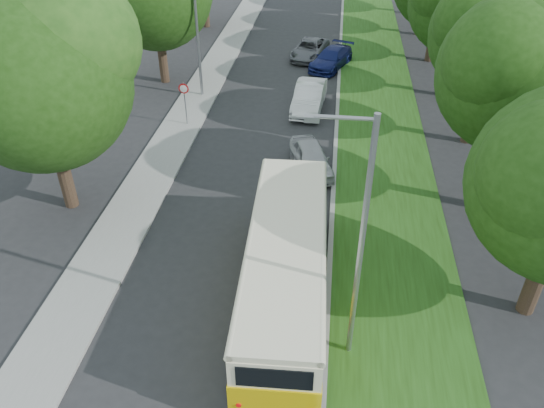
# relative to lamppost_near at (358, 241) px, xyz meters

# --- Properties ---
(ground) EXTENTS (120.00, 120.00, 0.00)m
(ground) POSITION_rel_lamppost_near_xyz_m (-4.21, 2.50, -4.37)
(ground) COLOR #28282A
(ground) RESTS_ON ground
(curb) EXTENTS (0.20, 70.00, 0.15)m
(curb) POSITION_rel_lamppost_near_xyz_m (-0.61, 7.50, -4.29)
(curb) COLOR gray
(curb) RESTS_ON ground
(grass_verge) EXTENTS (4.50, 70.00, 0.13)m
(grass_verge) POSITION_rel_lamppost_near_xyz_m (1.74, 7.50, -4.30)
(grass_verge) COLOR #234612
(grass_verge) RESTS_ON ground
(sidewalk) EXTENTS (2.20, 70.00, 0.12)m
(sidewalk) POSITION_rel_lamppost_near_xyz_m (-9.01, 7.50, -4.31)
(sidewalk) COLOR gray
(sidewalk) RESTS_ON ground
(lamppost_near) EXTENTS (1.71, 0.16, 8.00)m
(lamppost_near) POSITION_rel_lamppost_near_xyz_m (0.00, 0.00, 0.00)
(lamppost_near) COLOR gray
(lamppost_near) RESTS_ON ground
(lamppost_far) EXTENTS (1.71, 0.16, 7.50)m
(lamppost_far) POSITION_rel_lamppost_near_xyz_m (-8.91, 18.50, -0.25)
(lamppost_far) COLOR gray
(lamppost_far) RESTS_ON ground
(warning_sign) EXTENTS (0.56, 0.10, 2.50)m
(warning_sign) POSITION_rel_lamppost_near_xyz_m (-8.71, 14.48, -2.66)
(warning_sign) COLOR gray
(warning_sign) RESTS_ON ground
(vintage_bus) EXTENTS (2.85, 9.77, 2.88)m
(vintage_bus) POSITION_rel_lamppost_near_xyz_m (-2.04, 1.91, -2.93)
(vintage_bus) COLOR yellow
(vintage_bus) RESTS_ON ground
(car_silver) EXTENTS (2.59, 4.06, 1.29)m
(car_silver) POSITION_rel_lamppost_near_xyz_m (-1.73, 10.65, -3.73)
(car_silver) COLOR silver
(car_silver) RESTS_ON ground
(car_white) EXTENTS (1.91, 4.64, 1.49)m
(car_white) POSITION_rel_lamppost_near_xyz_m (-2.26, 17.43, -3.62)
(car_white) COLOR white
(car_white) RESTS_ON ground
(car_blue) EXTENTS (3.29, 4.78, 1.29)m
(car_blue) POSITION_rel_lamppost_near_xyz_m (-1.21, 24.27, -3.73)
(car_blue) COLOR navy
(car_blue) RESTS_ON ground
(car_grey) EXTENTS (2.88, 4.72, 1.22)m
(car_grey) POSITION_rel_lamppost_near_xyz_m (-2.79, 26.07, -3.76)
(car_grey) COLOR slate
(car_grey) RESTS_ON ground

